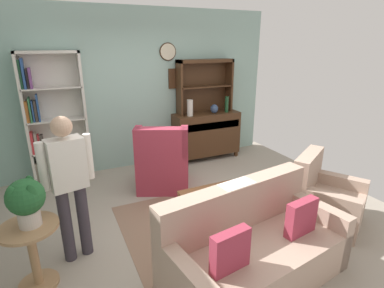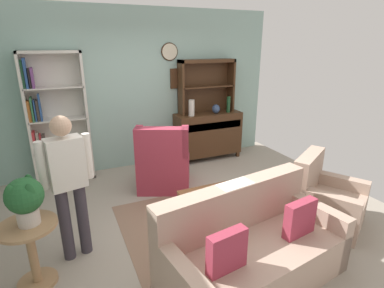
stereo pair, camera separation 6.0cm
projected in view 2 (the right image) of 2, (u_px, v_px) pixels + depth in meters
The scene contains 17 objects.
ground_plane at pixel (191, 217), 4.04m from camera, with size 5.40×4.60×0.02m, color #9E9384.
wall_back at pixel (144, 90), 5.43m from camera, with size 5.00×0.09×2.80m.
area_rug at pixel (215, 224), 3.85m from camera, with size 2.27×1.95×0.01m, color #846651.
bookshelf at pixel (54, 123), 4.81m from camera, with size 0.90×0.30×2.10m.
sideboard at pixel (208, 134), 5.94m from camera, with size 1.30×0.45×0.92m.
sideboard_hutch at pixel (206, 79), 5.70m from camera, with size 1.10×0.26×1.00m.
vase_tall at pixel (191, 108), 5.54m from camera, with size 0.11×0.11×0.30m, color beige.
vase_round at pixel (216, 109), 5.77m from camera, with size 0.15×0.15×0.17m, color #33476B.
bottle_wine at pixel (228, 104), 5.83m from camera, with size 0.07×0.07×0.31m, color #194223.
couch_floral at pixel (251, 250), 2.91m from camera, with size 1.91×1.11×0.90m.
armchair_floral at pixel (325, 202), 3.83m from camera, with size 1.04×1.05×0.88m.
wingback_chair at pixel (164, 165), 4.72m from camera, with size 1.04×1.05×1.05m.
plant_stand at pixel (31, 248), 2.80m from camera, with size 0.52×0.52×0.65m.
potted_plant_large at pixel (25, 198), 2.65m from camera, with size 0.32×0.32×0.45m.
person_reading at pixel (68, 179), 3.03m from camera, with size 0.52×0.27×1.56m.
coffee_table at pixel (213, 198), 3.79m from camera, with size 0.80×0.50×0.42m.
book_stack at pixel (215, 192), 3.70m from camera, with size 0.21×0.14×0.10m.
Camera 2 is at (-1.42, -3.21, 2.21)m, focal length 28.20 mm.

